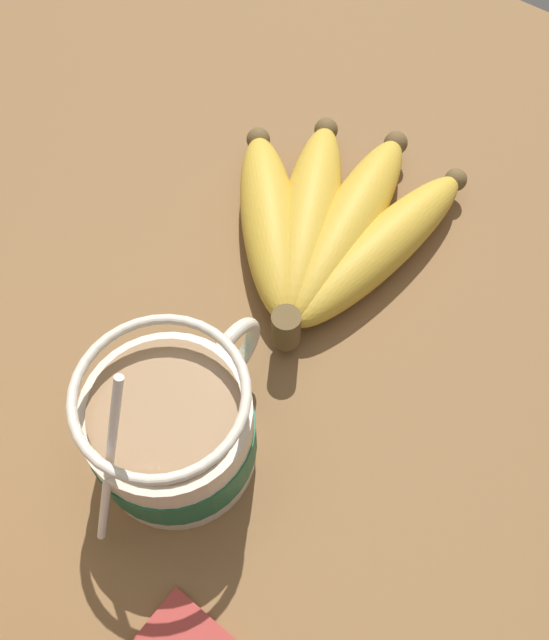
# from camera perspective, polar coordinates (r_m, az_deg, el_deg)

# --- Properties ---
(table) EXTENTS (0.95, 0.95, 0.04)m
(table) POSITION_cam_1_polar(r_m,az_deg,el_deg) (0.50, -0.86, -6.15)
(table) COLOR brown
(table) RESTS_ON ground
(coffee_mug) EXTENTS (0.16, 0.10, 0.15)m
(coffee_mug) POSITION_cam_1_polar(r_m,az_deg,el_deg) (0.44, -8.09, -8.69)
(coffee_mug) COLOR beige
(coffee_mug) RESTS_ON table
(banana_bunch) EXTENTS (0.21, 0.18, 0.04)m
(banana_bunch) POSITION_cam_1_polar(r_m,az_deg,el_deg) (0.53, 4.13, 7.45)
(banana_bunch) COLOR brown
(banana_bunch) RESTS_ON table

